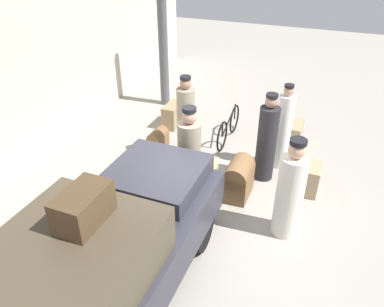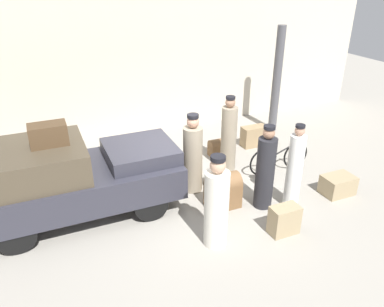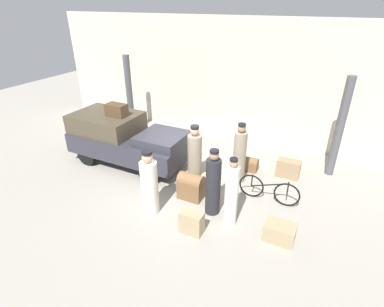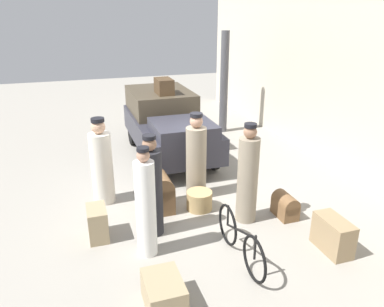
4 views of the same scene
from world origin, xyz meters
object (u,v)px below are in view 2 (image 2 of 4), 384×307
object	(u,v)px
truck	(69,176)
wicker_basket	(217,180)
bicycle	(279,158)
suitcase_black_upright	(284,220)
porter_carrying_trunk	(193,157)
conductor_in_dark_uniform	(265,171)
trunk_on_truck_roof	(48,134)
trunk_barrel_dark	(223,190)
porter_with_bicycle	(295,169)
porter_lifting_near_truck	(229,137)
suitcase_tan_flat	(219,147)
trunk_wicker_pale	(254,136)
porter_standing_middle	(216,206)
suitcase_small_leather	(338,185)

from	to	relation	value
truck	wicker_basket	size ratio (longest dim) A/B	7.80
bicycle	suitcase_black_upright	xyz separation A→B (m)	(-1.33, -2.06, -0.08)
wicker_basket	porter_carrying_trunk	distance (m)	0.85
conductor_in_dark_uniform	trunk_on_truck_roof	size ratio (longest dim) A/B	2.73
wicker_basket	truck	bearing A→B (deg)	176.66
wicker_basket	trunk_barrel_dark	xyz separation A→B (m)	(-0.24, -0.74, 0.20)
bicycle	wicker_basket	bearing A→B (deg)	-177.86
bicycle	wicker_basket	size ratio (longest dim) A/B	3.30
porter_with_bicycle	conductor_in_dark_uniform	distance (m)	0.60
conductor_in_dark_uniform	porter_lifting_near_truck	size ratio (longest dim) A/B	0.97
truck	trunk_barrel_dark	world-z (taller)	truck
conductor_in_dark_uniform	trunk_on_truck_roof	bearing A→B (deg)	162.43
conductor_in_dark_uniform	suitcase_tan_flat	world-z (taller)	conductor_in_dark_uniform
porter_lifting_near_truck	trunk_wicker_pale	world-z (taller)	porter_lifting_near_truck
porter_standing_middle	trunk_wicker_pale	xyz separation A→B (m)	(2.89, 3.36, -0.52)
bicycle	porter_carrying_trunk	size ratio (longest dim) A/B	0.92
wicker_basket	bicycle	bearing A→B (deg)	2.14
porter_with_bicycle	porter_carrying_trunk	bearing A→B (deg)	139.92
wicker_basket	porter_lifting_near_truck	world-z (taller)	porter_lifting_near_truck
truck	trunk_barrel_dark	distance (m)	3.10
porter_carrying_trunk	suitcase_small_leather	xyz separation A→B (m)	(2.89, -1.43, -0.61)
porter_standing_middle	suitcase_tan_flat	distance (m)	3.67
porter_lifting_near_truck	trunk_on_truck_roof	size ratio (longest dim) A/B	2.82
truck	porter_lifting_near_truck	size ratio (longest dim) A/B	2.10
porter_with_bicycle	trunk_on_truck_roof	distance (m)	4.82
wicker_basket	suitcase_tan_flat	distance (m)	1.65
truck	porter_standing_middle	xyz separation A→B (m)	(2.24, -1.94, -0.09)
porter_standing_middle	wicker_basket	bearing A→B (deg)	62.39
truck	porter_with_bicycle	bearing A→B (deg)	-18.90
porter_lifting_near_truck	suitcase_black_upright	bearing A→B (deg)	-95.19
porter_carrying_trunk	suitcase_black_upright	bearing A→B (deg)	-65.65
truck	trunk_on_truck_roof	world-z (taller)	trunk_on_truck_roof
suitcase_black_upright	porter_standing_middle	bearing A→B (deg)	169.61
porter_carrying_trunk	suitcase_black_upright	distance (m)	2.38
truck	porter_carrying_trunk	bearing A→B (deg)	-1.44
trunk_wicker_pale	suitcase_tan_flat	bearing A→B (deg)	-172.60
truck	bicycle	size ratio (longest dim) A/B	2.37
bicycle	porter_lifting_near_truck	xyz separation A→B (m)	(-1.08, 0.63, 0.51)
suitcase_tan_flat	suitcase_black_upright	size ratio (longest dim) A/B	0.92
conductor_in_dark_uniform	trunk_on_truck_roof	xyz separation A→B (m)	(-3.93, 1.24, 0.98)
wicker_basket	porter_with_bicycle	bearing A→B (deg)	-49.17
truck	porter_lifting_near_truck	distance (m)	3.84
wicker_basket	trunk_on_truck_roof	distance (m)	3.76
trunk_on_truck_roof	suitcase_black_upright	bearing A→B (deg)	-29.87
wicker_basket	porter_carrying_trunk	xyz separation A→B (m)	(-0.55, 0.12, 0.64)
porter_carrying_trunk	trunk_on_truck_roof	distance (m)	3.00
porter_with_bicycle	bicycle	bearing A→B (deg)	64.81
conductor_in_dark_uniform	trunk_on_truck_roof	distance (m)	4.23
wicker_basket	suitcase_black_upright	xyz separation A→B (m)	(0.40, -1.99, 0.10)
porter_lifting_near_truck	trunk_barrel_dark	world-z (taller)	porter_lifting_near_truck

